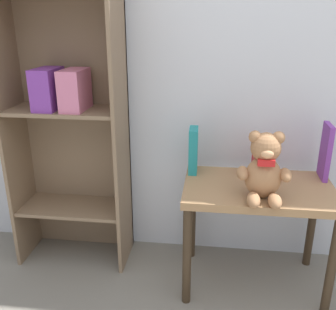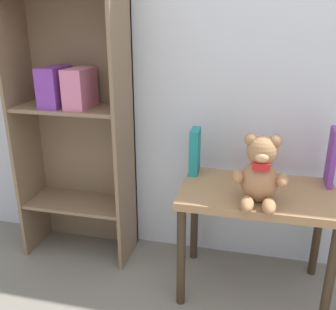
{
  "view_description": "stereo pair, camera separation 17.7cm",
  "coord_description": "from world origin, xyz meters",
  "px_view_note": "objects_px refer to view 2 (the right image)",
  "views": [
    {
      "loc": [
        -0.16,
        -0.42,
        1.25
      ],
      "look_at": [
        -0.36,
        1.22,
        0.64
      ],
      "focal_mm": 40.0,
      "sensor_mm": 36.0,
      "label": 1
    },
    {
      "loc": [
        0.02,
        -0.39,
        1.25
      ],
      "look_at": [
        -0.36,
        1.22,
        0.64
      ],
      "focal_mm": 40.0,
      "sensor_mm": 36.0,
      "label": 2
    }
  ],
  "objects_px": {
    "bookshelf_side": "(72,88)",
    "book_standing_teal": "(195,151)",
    "teddy_bear": "(260,173)",
    "book_standing_purple": "(331,157)",
    "book_standing_red": "(260,160)",
    "display_table": "(257,206)"
  },
  "relations": [
    {
      "from": "teddy_bear",
      "to": "book_standing_red",
      "type": "bearing_deg",
      "value": 89.63
    },
    {
      "from": "bookshelf_side",
      "to": "book_standing_red",
      "type": "relative_size",
      "value": 8.99
    },
    {
      "from": "display_table",
      "to": "book_standing_purple",
      "type": "distance_m",
      "value": 0.4
    },
    {
      "from": "teddy_bear",
      "to": "book_standing_purple",
      "type": "height_order",
      "value": "teddy_bear"
    },
    {
      "from": "bookshelf_side",
      "to": "book_standing_teal",
      "type": "height_order",
      "value": "bookshelf_side"
    },
    {
      "from": "bookshelf_side",
      "to": "book_standing_purple",
      "type": "distance_m",
      "value": 1.28
    },
    {
      "from": "teddy_bear",
      "to": "book_standing_red",
      "type": "relative_size",
      "value": 1.6
    },
    {
      "from": "teddy_bear",
      "to": "display_table",
      "type": "bearing_deg",
      "value": 89.22
    },
    {
      "from": "book_standing_red",
      "to": "teddy_bear",
      "type": "bearing_deg",
      "value": -91.93
    },
    {
      "from": "book_standing_purple",
      "to": "book_standing_teal",
      "type": "bearing_deg",
      "value": -177.75
    },
    {
      "from": "bookshelf_side",
      "to": "book_standing_purple",
      "type": "height_order",
      "value": "bookshelf_side"
    },
    {
      "from": "teddy_bear",
      "to": "book_standing_purple",
      "type": "distance_m",
      "value": 0.41
    },
    {
      "from": "teddy_bear",
      "to": "book_standing_purple",
      "type": "relative_size",
      "value": 1.11
    },
    {
      "from": "bookshelf_side",
      "to": "book_standing_teal",
      "type": "relative_size",
      "value": 7.37
    },
    {
      "from": "bookshelf_side",
      "to": "book_standing_teal",
      "type": "distance_m",
      "value": 0.69
    },
    {
      "from": "book_standing_red",
      "to": "book_standing_teal",
      "type": "bearing_deg",
      "value": 178.6
    },
    {
      "from": "book_standing_red",
      "to": "book_standing_purple",
      "type": "distance_m",
      "value": 0.31
    },
    {
      "from": "bookshelf_side",
      "to": "display_table",
      "type": "height_order",
      "value": "bookshelf_side"
    },
    {
      "from": "book_standing_red",
      "to": "book_standing_purple",
      "type": "relative_size",
      "value": 0.69
    },
    {
      "from": "teddy_bear",
      "to": "book_standing_teal",
      "type": "xyz_separation_m",
      "value": [
        -0.31,
        0.26,
        -0.02
      ]
    },
    {
      "from": "display_table",
      "to": "book_standing_red",
      "type": "distance_m",
      "value": 0.22
    },
    {
      "from": "book_standing_purple",
      "to": "bookshelf_side",
      "type": "bearing_deg",
      "value": -178.77
    }
  ]
}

